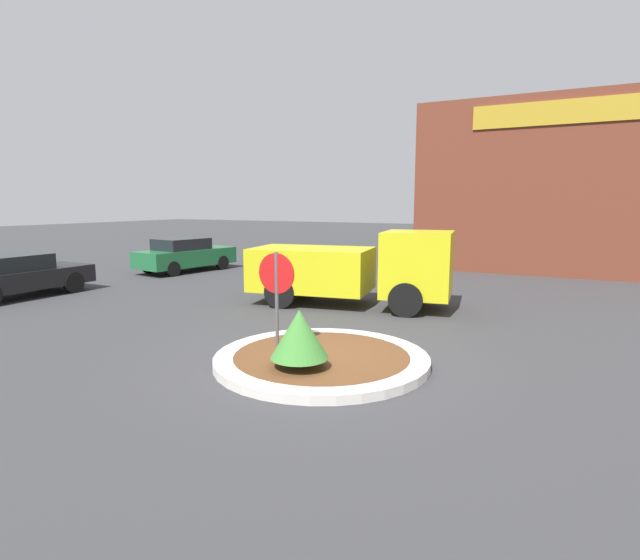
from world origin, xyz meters
TOP-DOWN VIEW (x-y plane):
  - ground_plane at (0.00, 0.00)m, footprint 120.00×120.00m
  - traffic_island at (0.00, 0.00)m, footprint 3.94×3.94m
  - stop_sign at (-1.05, 0.14)m, footprint 0.79×0.07m
  - island_shrub at (0.00, -0.81)m, footprint 0.99×0.99m
  - utility_truck at (-1.56, 5.02)m, footprint 5.89×2.92m
  - storefront_building at (5.40, 16.69)m, footprint 15.91×6.07m
  - parked_sedan_green at (-10.91, 8.29)m, footprint 2.39×4.46m
  - parked_sedan_black at (-11.36, 1.28)m, footprint 1.85×4.29m

SIDE VIEW (x-z plane):
  - ground_plane at x=0.00m, z-range 0.00..0.00m
  - traffic_island at x=0.00m, z-range 0.00..0.16m
  - parked_sedan_black at x=-11.36m, z-range 0.02..1.37m
  - parked_sedan_green at x=-10.91m, z-range 0.01..1.44m
  - island_shrub at x=0.00m, z-range 0.25..1.25m
  - utility_truck at x=-1.56m, z-range 0.02..2.17m
  - stop_sign at x=-1.05m, z-range 0.38..2.39m
  - storefront_building at x=5.40m, z-range 0.00..7.11m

